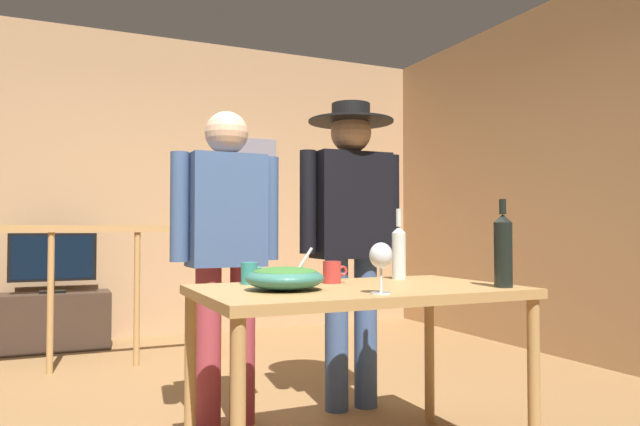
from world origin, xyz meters
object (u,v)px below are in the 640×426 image
Objects in this scene: flat_screen_tv at (53,258)px; wine_bottle_dark at (503,249)px; framed_picture at (251,159)px; salad_bowl at (285,277)px; stair_railing at (80,276)px; wine_glass at (381,257)px; mug_red at (332,272)px; mug_teal at (250,273)px; serving_table at (356,304)px; person_standing_right at (351,223)px; tv_console at (52,321)px; wine_bottle_clear at (399,251)px; person_standing_left at (226,240)px.

flat_screen_tv is 3.84m from wine_bottle_dark.
salad_bowl is (-0.97, -3.49, -0.91)m from framed_picture.
stair_railing reaches higher than wine_glass.
wine_bottle_dark is 0.74m from mug_red.
wine_glass is at bearing -60.69° from mug_teal.
stair_railing is 2.51m from serving_table.
person_standing_right reaches higher than stair_railing.
salad_bowl is 0.40m from wine_glass.
stair_railing is 2.26× the size of serving_table.
framed_picture is 2.36m from tv_console.
flat_screen_tv is at bearing -56.18° from person_standing_right.
wine_bottle_dark is (0.54, -0.28, 0.23)m from serving_table.
serving_table is 0.49m from mug_teal.
stair_railing reaches higher than serving_table.
framed_picture reaches higher than wine_bottle_clear.
wine_bottle_clear reaches higher than mug_red.
person_standing_left is at bearing -71.39° from flat_screen_tv.
wine_glass is 0.48m from mug_red.
framed_picture reaches higher than tv_console.
person_standing_right is at bearing 68.38° from wine_glass.
serving_table is at bearing 152.64° from wine_bottle_dark.
wine_glass is (0.28, -0.28, 0.08)m from salad_bowl.
person_standing_left reaches higher than wine_bottle_dark.
serving_table is at bearing 114.35° from person_standing_left.
tv_console is 8.22× the size of mug_teal.
framed_picture reaches higher than stair_railing.
stair_railing is at bearing -144.25° from framed_picture.
person_standing_left is at bearing 92.49° from salad_bowl.
salad_bowl is 1.05m from person_standing_right.
wine_bottle_clear is (0.69, 0.27, 0.08)m from salad_bowl.
person_standing_right is at bearing 99.99° from wine_bottle_dark.
wine_glass is at bearing 69.82° from person_standing_right.
mug_red reaches higher than serving_table.
serving_table is (0.99, -2.30, 0.01)m from stair_railing.
wine_bottle_clear is at bearing 10.41° from mug_red.
salad_bowl is 1.63× the size of wine_glass.
framed_picture is 3.74m from salad_bowl.
tv_console is 2.67m from person_standing_left.
flat_screen_tv is (-0.18, 0.85, 0.09)m from stair_railing.
mug_teal is 0.48m from person_standing_left.
salad_bowl is 0.85× the size of wine_bottle_dark.
wine_glass is 1.74× the size of mug_teal.
wine_glass is at bearing -92.94° from mug_red.
mug_teal is (0.80, -2.87, 0.04)m from flat_screen_tv.
person_standing_left is at bearing 131.31° from wine_bottle_dark.
framed_picture is at bearing 10.07° from flat_screen_tv.
person_standing_right is at bearing 31.80° from mug_teal.
tv_console is 0.56× the size of person_standing_left.
stair_railing is 2.47m from wine_bottle_clear.
flat_screen_tv is 2.55m from person_standing_left.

